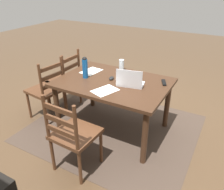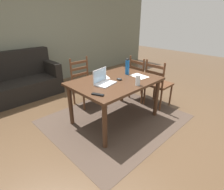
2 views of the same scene
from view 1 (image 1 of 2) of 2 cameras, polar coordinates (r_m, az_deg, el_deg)
The scene contains 13 objects.
ground_plane at distance 3.31m, azimuth 0.29°, elevation -8.30°, with size 14.00×14.00×0.00m, color brown.
area_rug at distance 3.31m, azimuth 0.29°, elevation -8.25°, with size 2.24×1.93×0.01m, color #47382D.
dining_table at distance 2.98m, azimuth 0.32°, elevation 1.88°, with size 1.41×1.00×0.74m.
chair_right_near at distance 3.73m, azimuth -11.74°, elevation 3.63°, with size 0.44×0.44×0.95m.
chair_far_head at distance 2.46m, azimuth -9.70°, elevation -9.79°, with size 0.46×0.46×0.95m.
chair_right_far at distance 3.47m, azimuth -15.99°, elevation 1.20°, with size 0.49×0.49×0.95m.
laptop at distance 2.79m, azimuth 4.53°, elevation 3.38°, with size 0.36×0.28×0.23m.
water_bottle at distance 3.01m, azimuth -6.78°, elevation 6.96°, with size 0.07×0.07×0.29m.
drinking_glass at distance 3.27m, azimuth 2.39°, elevation 7.49°, with size 0.07×0.07×0.16m, color silver.
computer_mouse at distance 2.99m, azimuth -0.13°, elevation 4.26°, with size 0.06×0.10×0.03m, color black.
tv_remote at distance 2.95m, azimuth 12.87°, elevation 3.07°, with size 0.04×0.17×0.02m, color black.
paper_stack_left at distance 3.27m, azimuth -5.21°, elevation 5.95°, with size 0.21×0.30×0.00m, color white.
paper_stack_right at distance 2.69m, azimuth -1.74°, elevation 1.12°, with size 0.21×0.30×0.00m, color white.
Camera 1 is at (-1.29, 2.36, 1.93)m, focal length 36.51 mm.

